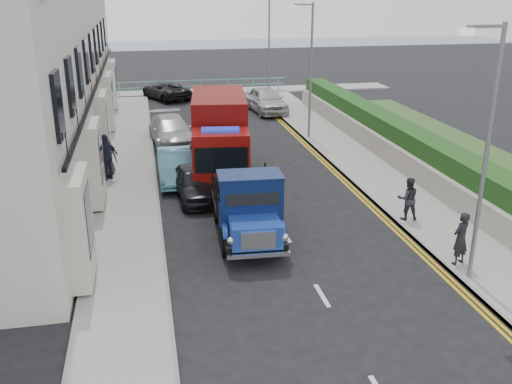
{
  "coord_description": "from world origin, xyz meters",
  "views": [
    {
      "loc": [
        -4.36,
        -14.77,
        7.84
      ],
      "look_at": [
        -0.9,
        2.54,
        1.4
      ],
      "focal_mm": 40.0,
      "sensor_mm": 36.0,
      "label": 1
    }
  ],
  "objects_px": {
    "lamp_near": "(484,143)",
    "lamp_mid": "(309,64)",
    "red_lorry": "(220,134)",
    "parked_car_front": "(195,182)",
    "bedford_lorry": "(249,211)",
    "pedestrian_east_near": "(461,238)",
    "lamp_far": "(267,45)"
  },
  "relations": [
    {
      "from": "red_lorry",
      "to": "parked_car_front",
      "type": "height_order",
      "value": "red_lorry"
    },
    {
      "from": "lamp_near",
      "to": "pedestrian_east_near",
      "type": "xyz_separation_m",
      "value": [
        0.22,
        0.8,
        -3.07
      ]
    },
    {
      "from": "parked_car_front",
      "to": "lamp_mid",
      "type": "bearing_deg",
      "value": 44.24
    },
    {
      "from": "pedestrian_east_near",
      "to": "bedford_lorry",
      "type": "bearing_deg",
      "value": -51.24
    },
    {
      "from": "lamp_mid",
      "to": "bedford_lorry",
      "type": "relative_size",
      "value": 1.38
    },
    {
      "from": "lamp_near",
      "to": "pedestrian_east_near",
      "type": "distance_m",
      "value": 3.18
    },
    {
      "from": "lamp_far",
      "to": "bedford_lorry",
      "type": "xyz_separation_m",
      "value": [
        -5.46,
        -22.33,
        -2.92
      ]
    },
    {
      "from": "red_lorry",
      "to": "lamp_far",
      "type": "bearing_deg",
      "value": 77.29
    },
    {
      "from": "bedford_lorry",
      "to": "parked_car_front",
      "type": "bearing_deg",
      "value": 109.43
    },
    {
      "from": "lamp_near",
      "to": "lamp_mid",
      "type": "xyz_separation_m",
      "value": [
        0.0,
        16.0,
        0.0
      ]
    },
    {
      "from": "lamp_far",
      "to": "pedestrian_east_near",
      "type": "relative_size",
      "value": 4.33
    },
    {
      "from": "red_lorry",
      "to": "parked_car_front",
      "type": "bearing_deg",
      "value": -110.18
    },
    {
      "from": "lamp_near",
      "to": "red_lorry",
      "type": "height_order",
      "value": "lamp_near"
    },
    {
      "from": "lamp_far",
      "to": "lamp_mid",
      "type": "bearing_deg",
      "value": -90.0
    },
    {
      "from": "lamp_near",
      "to": "red_lorry",
      "type": "distance_m",
      "value": 12.25
    },
    {
      "from": "red_lorry",
      "to": "parked_car_front",
      "type": "xyz_separation_m",
      "value": [
        -1.36,
        -2.66,
        -1.18
      ]
    },
    {
      "from": "lamp_far",
      "to": "pedestrian_east_near",
      "type": "height_order",
      "value": "lamp_far"
    },
    {
      "from": "lamp_mid",
      "to": "pedestrian_east_near",
      "type": "distance_m",
      "value": 15.51
    },
    {
      "from": "bedford_lorry",
      "to": "parked_car_front",
      "type": "height_order",
      "value": "bedford_lorry"
    },
    {
      "from": "lamp_mid",
      "to": "pedestrian_east_near",
      "type": "xyz_separation_m",
      "value": [
        0.22,
        -15.2,
        -3.07
      ]
    },
    {
      "from": "lamp_far",
      "to": "pedestrian_east_near",
      "type": "distance_m",
      "value": 25.39
    },
    {
      "from": "parked_car_front",
      "to": "pedestrian_east_near",
      "type": "distance_m",
      "value": 10.12
    },
    {
      "from": "lamp_far",
      "to": "bedford_lorry",
      "type": "distance_m",
      "value": 23.17
    },
    {
      "from": "red_lorry",
      "to": "pedestrian_east_near",
      "type": "height_order",
      "value": "red_lorry"
    },
    {
      "from": "bedford_lorry",
      "to": "pedestrian_east_near",
      "type": "height_order",
      "value": "bedford_lorry"
    },
    {
      "from": "parked_car_front",
      "to": "pedestrian_east_near",
      "type": "bearing_deg",
      "value": -51.34
    },
    {
      "from": "pedestrian_east_near",
      "to": "parked_car_front",
      "type": "bearing_deg",
      "value": -70.66
    },
    {
      "from": "red_lorry",
      "to": "bedford_lorry",
      "type": "bearing_deg",
      "value": -83.52
    },
    {
      "from": "red_lorry",
      "to": "parked_car_front",
      "type": "relative_size",
      "value": 1.79
    },
    {
      "from": "lamp_far",
      "to": "bedford_lorry",
      "type": "bearing_deg",
      "value": -103.75
    },
    {
      "from": "lamp_mid",
      "to": "bedford_lorry",
      "type": "height_order",
      "value": "lamp_mid"
    },
    {
      "from": "lamp_mid",
      "to": "red_lorry",
      "type": "distance_m",
      "value": 7.84
    }
  ]
}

